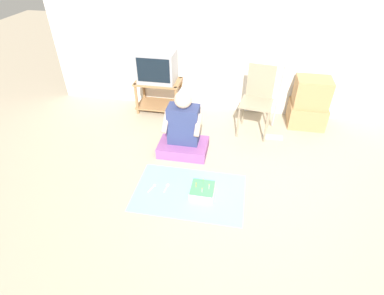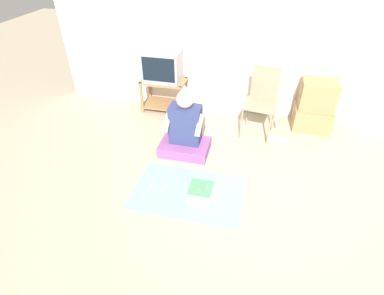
% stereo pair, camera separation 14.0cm
% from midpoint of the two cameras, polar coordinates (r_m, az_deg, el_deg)
% --- Properties ---
extents(ground_plane, '(16.00, 16.00, 0.00)m').
position_cam_midpoint_polar(ground_plane, '(3.19, 10.11, -11.89)').
color(ground_plane, tan).
extents(wall_back, '(6.40, 0.06, 2.55)m').
position_cam_midpoint_polar(wall_back, '(4.42, 13.08, 21.44)').
color(wall_back, silver).
rests_on(wall_back, ground_plane).
extents(tv_stand, '(0.68, 0.42, 0.49)m').
position_cam_midpoint_polar(tv_stand, '(4.73, -7.16, 10.30)').
color(tv_stand, '#997047').
rests_on(tv_stand, ground_plane).
extents(tv, '(0.54, 0.41, 0.44)m').
position_cam_midpoint_polar(tv, '(4.56, -7.56, 15.06)').
color(tv, '#99999E').
rests_on(tv, tv_stand).
extents(folding_chair, '(0.47, 0.46, 0.93)m').
position_cam_midpoint_polar(folding_chair, '(4.15, 11.51, 9.67)').
color(folding_chair, gray).
rests_on(folding_chair, ground_plane).
extents(cardboard_box_stack, '(0.51, 0.43, 0.71)m').
position_cam_midpoint_polar(cardboard_box_stack, '(4.58, 20.57, 7.77)').
color(cardboard_box_stack, '#A87F51').
rests_on(cardboard_box_stack, ground_plane).
extents(dust_mop, '(0.28, 0.34, 1.14)m').
position_cam_midpoint_polar(dust_mop, '(4.18, 14.74, 6.03)').
color(dust_mop, '#B2ADA3').
rests_on(dust_mop, ground_plane).
extents(person_seated, '(0.62, 0.43, 0.91)m').
position_cam_midpoint_polar(person_seated, '(3.74, -2.73, 3.15)').
color(person_seated, '#8C4C8C').
rests_on(person_seated, ground_plane).
extents(party_cloth, '(1.20, 0.77, 0.01)m').
position_cam_midpoint_polar(party_cloth, '(3.33, -1.73, -8.55)').
color(party_cloth, '#7FC6E0').
rests_on(party_cloth, ground_plane).
extents(birthday_cake, '(0.26, 0.26, 0.15)m').
position_cam_midpoint_polar(birthday_cake, '(3.28, 0.76, -8.21)').
color(birthday_cake, '#F4E0C6').
rests_on(birthday_cake, party_cloth).
extents(plastic_spoon_near, '(0.04, 0.15, 0.01)m').
position_cam_midpoint_polar(plastic_spoon_near, '(3.40, -5.93, -7.31)').
color(plastic_spoon_near, white).
rests_on(plastic_spoon_near, party_cloth).
extents(plastic_spoon_far, '(0.07, 0.14, 0.01)m').
position_cam_midpoint_polar(plastic_spoon_far, '(3.42, -8.47, -7.35)').
color(plastic_spoon_far, white).
rests_on(plastic_spoon_far, party_cloth).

